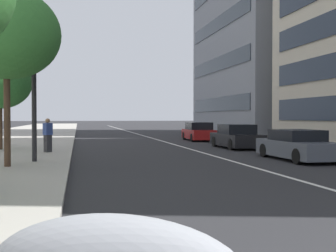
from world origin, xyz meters
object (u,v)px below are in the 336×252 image
(street_lamp_with_banners, at_px, (44,37))
(pedestrian_on_plaza, at_px, (48,135))
(car_far_down_avenue, at_px, (236,137))
(car_mid_block_traffic, at_px, (297,146))
(street_tree_mid_sidewalk, at_px, (6,34))
(street_tree_far_plaza, at_px, (0,82))
(car_approaching_light, at_px, (199,132))

(street_lamp_with_banners, bearing_deg, pedestrian_on_plaza, 2.36)
(car_far_down_avenue, bearing_deg, car_mid_block_traffic, -179.87)
(street_lamp_with_banners, xyz_separation_m, street_tree_mid_sidewalk, (-1.52, 1.11, -0.23))
(street_tree_far_plaza, distance_m, pedestrian_on_plaza, 4.33)
(car_mid_block_traffic, bearing_deg, car_approaching_light, 0.25)
(car_mid_block_traffic, height_order, street_lamp_with_banners, street_lamp_with_banners)
(car_mid_block_traffic, xyz_separation_m, street_tree_mid_sidewalk, (-1.23, 11.51, 4.04))
(car_mid_block_traffic, xyz_separation_m, car_far_down_avenue, (6.96, 0.02, 0.03))
(car_mid_block_traffic, bearing_deg, street_tree_mid_sidewalk, 96.59)
(car_mid_block_traffic, distance_m, street_tree_mid_sidewalk, 12.26)
(street_lamp_with_banners, bearing_deg, car_far_down_avenue, -57.25)
(car_far_down_avenue, bearing_deg, street_tree_mid_sidewalk, 125.43)
(car_far_down_avenue, distance_m, street_tree_mid_sidewalk, 14.67)
(car_approaching_light, bearing_deg, street_tree_far_plaza, 125.04)
(car_mid_block_traffic, height_order, street_tree_far_plaza, street_tree_far_plaza)
(car_mid_block_traffic, bearing_deg, pedestrian_on_plaza, 67.26)
(car_mid_block_traffic, xyz_separation_m, street_tree_far_plaza, (6.81, 13.11, 3.04))
(car_mid_block_traffic, relative_size, street_lamp_with_banners, 0.59)
(pedestrian_on_plaza, bearing_deg, street_tree_mid_sidewalk, 124.57)
(car_mid_block_traffic, bearing_deg, street_lamp_with_banners, 88.90)
(street_tree_mid_sidewalk, xyz_separation_m, pedestrian_on_plaza, (5.77, -0.94, -3.69))
(car_approaching_light, height_order, street_tree_mid_sidewalk, street_tree_mid_sidewalk)
(street_tree_mid_sidewalk, bearing_deg, car_far_down_avenue, -54.50)
(car_approaching_light, relative_size, street_lamp_with_banners, 0.59)
(street_lamp_with_banners, relative_size, street_tree_mid_sidewalk, 1.29)
(car_far_down_avenue, distance_m, street_tree_far_plaza, 13.43)
(pedestrian_on_plaza, bearing_deg, car_approaching_light, -91.20)
(street_lamp_with_banners, bearing_deg, street_tree_far_plaza, 22.57)
(car_far_down_avenue, xyz_separation_m, street_tree_mid_sidewalk, (-8.19, 11.49, 4.01))
(car_approaching_light, height_order, street_lamp_with_banners, street_lamp_with_banners)
(street_tree_far_plaza, bearing_deg, car_mid_block_traffic, -117.46)
(car_far_down_avenue, bearing_deg, street_lamp_with_banners, 122.68)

